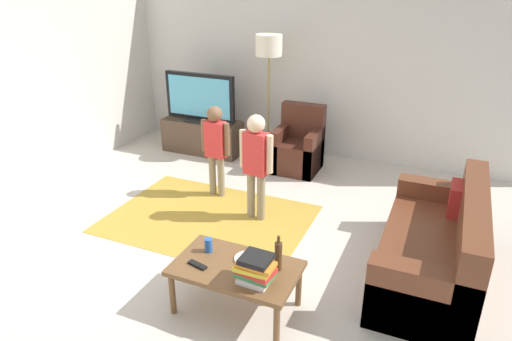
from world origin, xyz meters
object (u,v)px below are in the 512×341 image
tv (200,98)px  armchair (299,149)px  book_stack (255,269)px  coffee_table (236,271)px  soda_can (208,245)px  couch (439,251)px  child_near_tv (216,143)px  tv_remote (197,265)px  child_center (256,158)px  plate (248,259)px  bottle (278,255)px  floor_lamp (269,52)px  tv_stand (203,137)px

tv → armchair: size_ratio=1.22×
book_stack → coffee_table: bearing=151.8°
soda_can → couch: bearing=29.4°
child_near_tv → tv_remote: (0.86, -1.92, -0.25)m
child_near_tv → soda_can: 1.91m
armchair → tv_remote: (0.21, -3.10, 0.13)m
child_center → plate: size_ratio=5.48×
bottle → soda_can: bearing=-180.0°
bottle → soda_can: size_ratio=2.50×
child_center → tv_remote: bearing=-83.3°
soda_can → plate: bearing=3.3°
coffee_table → floor_lamp: bearing=107.9°
tv_stand → plate: size_ratio=5.45×
tv → coffee_table: size_ratio=1.10×
tv → tv_remote: 3.60m
tv_stand → child_center: 2.26m
coffee_table → book_stack: bearing=-28.2°
book_stack → tv_stand: bearing=125.7°
plate → soda_can: bearing=-176.7°
armchair → child_center: bearing=-89.2°
couch → child_center: size_ratio=1.49×
book_stack → tv_remote: book_stack is taller
coffee_table → plate: plate is taller
armchair → coffee_table: bearing=-80.7°
bottle → tv_remote: bottle is taller
floor_lamp → tv_remote: bearing=-77.3°
floor_lamp → child_center: size_ratio=1.48×
tv → book_stack: bearing=-54.1°
floor_lamp → soda_can: bearing=-76.7°
tv_stand → floor_lamp: (1.01, 0.15, 1.30)m
book_stack → soda_can: bearing=157.2°
tv → coffee_table: (2.03, -2.99, -0.48)m
soda_can → tv_remote: bearing=-84.8°
tv → coffee_table: bearing=-55.8°
bottle → tv_remote: 0.65m
child_center → tv_remote: (0.19, -1.58, -0.30)m
tv_stand → couch: couch is taller
tv_stand → floor_lamp: floor_lamp is taller
coffee_table → plate: bearing=67.3°
coffee_table → bottle: 0.38m
tv_remote → couch: bearing=47.9°
tv → child_near_tv: bearing=-53.2°
tv_stand → book_stack: book_stack is taller
floor_lamp → tv_remote: 3.55m
couch → coffee_table: (-1.47, -1.10, 0.08)m
coffee_table → child_center: bearing=107.6°
child_near_tv → book_stack: bearing=-54.7°
armchair → soda_can: 2.89m
plate → tv_stand: bearing=125.7°
book_stack → bottle: bottle is taller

